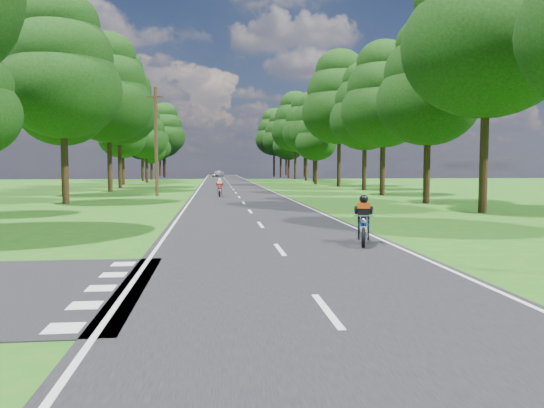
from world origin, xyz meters
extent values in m
plane|color=#1A5C15|center=(0.00, 0.00, 0.00)|extent=(160.00, 160.00, 0.00)
cube|color=black|center=(0.00, 50.00, 0.01)|extent=(7.00, 140.00, 0.02)
cube|color=silver|center=(0.00, -4.00, 0.02)|extent=(0.12, 2.00, 0.01)
cube|color=silver|center=(0.00, 2.00, 0.02)|extent=(0.12, 2.00, 0.01)
cube|color=silver|center=(0.00, 8.00, 0.02)|extent=(0.12, 2.00, 0.01)
cube|color=silver|center=(0.00, 14.00, 0.02)|extent=(0.12, 2.00, 0.01)
cube|color=silver|center=(0.00, 20.00, 0.02)|extent=(0.12, 2.00, 0.01)
cube|color=silver|center=(0.00, 26.00, 0.02)|extent=(0.12, 2.00, 0.01)
cube|color=silver|center=(0.00, 32.00, 0.02)|extent=(0.12, 2.00, 0.01)
cube|color=silver|center=(0.00, 38.00, 0.02)|extent=(0.12, 2.00, 0.01)
cube|color=silver|center=(0.00, 44.00, 0.02)|extent=(0.12, 2.00, 0.01)
cube|color=silver|center=(0.00, 50.00, 0.02)|extent=(0.12, 2.00, 0.01)
cube|color=silver|center=(0.00, 56.00, 0.02)|extent=(0.12, 2.00, 0.01)
cube|color=silver|center=(0.00, 62.00, 0.02)|extent=(0.12, 2.00, 0.01)
cube|color=silver|center=(0.00, 68.00, 0.02)|extent=(0.12, 2.00, 0.01)
cube|color=silver|center=(0.00, 74.00, 0.02)|extent=(0.12, 2.00, 0.01)
cube|color=silver|center=(0.00, 80.00, 0.02)|extent=(0.12, 2.00, 0.01)
cube|color=silver|center=(0.00, 86.00, 0.02)|extent=(0.12, 2.00, 0.01)
cube|color=silver|center=(0.00, 92.00, 0.02)|extent=(0.12, 2.00, 0.01)
cube|color=silver|center=(0.00, 98.00, 0.02)|extent=(0.12, 2.00, 0.01)
cube|color=silver|center=(0.00, 104.00, 0.02)|extent=(0.12, 2.00, 0.01)
cube|color=silver|center=(0.00, 110.00, 0.02)|extent=(0.12, 2.00, 0.01)
cube|color=silver|center=(0.00, 116.00, 0.02)|extent=(0.12, 2.00, 0.01)
cube|color=silver|center=(-3.30, 50.00, 0.02)|extent=(0.10, 140.00, 0.01)
cube|color=silver|center=(3.30, 50.00, 0.02)|extent=(0.10, 140.00, 0.01)
cube|color=silver|center=(-3.80, -4.50, 0.02)|extent=(0.50, 0.50, 0.01)
cube|color=silver|center=(-3.80, -3.30, 0.02)|extent=(0.50, 0.50, 0.01)
cube|color=silver|center=(-3.80, -2.10, 0.02)|extent=(0.50, 0.50, 0.01)
cube|color=silver|center=(-3.80, -0.90, 0.02)|extent=(0.50, 0.50, 0.01)
cube|color=silver|center=(-3.80, 0.30, 0.02)|extent=(0.50, 0.50, 0.01)
cylinder|color=black|center=(-10.57, 20.76, 1.96)|extent=(0.40, 0.40, 3.91)
ellipsoid|color=black|center=(-10.57, 20.76, 6.78)|extent=(6.85, 6.85, 5.82)
ellipsoid|color=black|center=(-10.57, 20.76, 8.68)|extent=(5.87, 5.87, 4.99)
ellipsoid|color=black|center=(-10.57, 20.76, 10.59)|extent=(4.40, 4.40, 3.74)
cylinder|color=black|center=(-12.94, 29.18, 1.90)|extent=(0.40, 0.40, 3.79)
ellipsoid|color=black|center=(-12.94, 29.18, 6.57)|extent=(6.64, 6.64, 5.64)
ellipsoid|color=black|center=(-12.94, 29.18, 8.41)|extent=(5.69, 5.69, 4.84)
ellipsoid|color=black|center=(-12.94, 29.18, 10.26)|extent=(4.27, 4.27, 3.63)
cylinder|color=black|center=(-10.82, 35.60, 2.16)|extent=(0.40, 0.40, 4.32)
ellipsoid|color=black|center=(-10.82, 35.60, 7.47)|extent=(7.56, 7.56, 6.42)
ellipsoid|color=black|center=(-10.82, 35.60, 9.58)|extent=(6.48, 6.48, 5.51)
ellipsoid|color=black|center=(-10.82, 35.60, 11.68)|extent=(4.86, 4.86, 4.13)
cylinder|color=black|center=(-11.26, 43.10, 2.20)|extent=(0.40, 0.40, 4.40)
ellipsoid|color=black|center=(-11.26, 43.10, 7.62)|extent=(7.71, 7.71, 6.55)
ellipsoid|color=black|center=(-11.26, 43.10, 9.77)|extent=(6.60, 6.60, 5.61)
ellipsoid|color=black|center=(-11.26, 43.10, 11.92)|extent=(4.95, 4.95, 4.21)
cylinder|color=black|center=(-12.61, 52.78, 1.60)|extent=(0.40, 0.40, 3.20)
ellipsoid|color=black|center=(-12.61, 52.78, 5.54)|extent=(5.60, 5.60, 4.76)
ellipsoid|color=black|center=(-12.61, 52.78, 7.10)|extent=(4.80, 4.80, 4.08)
ellipsoid|color=black|center=(-12.61, 52.78, 8.66)|extent=(3.60, 3.60, 3.06)
cylinder|color=black|center=(-10.75, 60.15, 1.61)|extent=(0.40, 0.40, 3.22)
ellipsoid|color=black|center=(-10.75, 60.15, 5.58)|extent=(5.64, 5.64, 4.79)
ellipsoid|color=black|center=(-10.75, 60.15, 7.15)|extent=(4.83, 4.83, 4.11)
ellipsoid|color=black|center=(-10.75, 60.15, 8.72)|extent=(3.62, 3.62, 3.08)
cylinder|color=black|center=(-12.29, 67.91, 1.80)|extent=(0.40, 0.40, 3.61)
ellipsoid|color=black|center=(-12.29, 67.91, 6.25)|extent=(6.31, 6.31, 5.37)
ellipsoid|color=black|center=(-12.29, 67.91, 8.01)|extent=(5.41, 5.41, 4.60)
ellipsoid|color=black|center=(-12.29, 67.91, 9.76)|extent=(4.06, 4.06, 3.45)
cylinder|color=black|center=(-11.94, 75.74, 1.33)|extent=(0.40, 0.40, 2.67)
ellipsoid|color=black|center=(-11.94, 75.74, 4.62)|extent=(4.67, 4.67, 3.97)
ellipsoid|color=black|center=(-11.94, 75.74, 5.92)|extent=(4.00, 4.00, 3.40)
ellipsoid|color=black|center=(-11.94, 75.74, 7.22)|extent=(3.00, 3.00, 2.55)
cylinder|color=black|center=(-12.18, 84.90, 1.54)|extent=(0.40, 0.40, 3.09)
ellipsoid|color=black|center=(-12.18, 84.90, 5.34)|extent=(5.40, 5.40, 4.59)
ellipsoid|color=black|center=(-12.18, 84.90, 6.85)|extent=(4.63, 4.63, 3.93)
ellipsoid|color=black|center=(-12.18, 84.90, 8.35)|extent=(3.47, 3.47, 2.95)
cylinder|color=black|center=(-11.23, 91.41, 2.24)|extent=(0.40, 0.40, 4.48)
ellipsoid|color=black|center=(-11.23, 91.41, 7.75)|extent=(7.84, 7.84, 6.66)
ellipsoid|color=black|center=(-11.23, 91.41, 9.94)|extent=(6.72, 6.72, 5.71)
ellipsoid|color=black|center=(-11.23, 91.41, 12.12)|extent=(5.04, 5.04, 4.28)
cylinder|color=black|center=(-12.28, 100.39, 2.05)|extent=(0.40, 0.40, 4.09)
ellipsoid|color=black|center=(-12.28, 100.39, 7.09)|extent=(7.16, 7.16, 6.09)
ellipsoid|color=black|center=(-12.28, 100.39, 9.08)|extent=(6.14, 6.14, 5.22)
ellipsoid|color=black|center=(-12.28, 100.39, 11.08)|extent=(4.61, 4.61, 3.92)
cylinder|color=black|center=(11.06, 12.20, 2.28)|extent=(0.40, 0.40, 4.56)
ellipsoid|color=black|center=(11.06, 12.20, 7.89)|extent=(7.98, 7.98, 6.78)
cylinder|color=black|center=(10.92, 18.69, 1.75)|extent=(0.40, 0.40, 3.49)
ellipsoid|color=black|center=(10.92, 18.69, 6.05)|extent=(6.12, 6.12, 5.20)
ellipsoid|color=black|center=(10.92, 18.69, 7.75)|extent=(5.24, 5.24, 4.46)
ellipsoid|color=black|center=(10.92, 18.69, 9.46)|extent=(3.93, 3.93, 3.34)
cylinder|color=black|center=(11.06, 27.58, 1.85)|extent=(0.40, 0.40, 3.69)
ellipsoid|color=black|center=(11.06, 27.58, 6.39)|extent=(6.46, 6.46, 5.49)
ellipsoid|color=black|center=(11.06, 27.58, 8.19)|extent=(5.54, 5.54, 4.71)
ellipsoid|color=black|center=(11.06, 27.58, 9.99)|extent=(4.15, 4.15, 3.53)
cylinder|color=black|center=(12.17, 36.42, 1.87)|extent=(0.40, 0.40, 3.74)
ellipsoid|color=black|center=(12.17, 36.42, 6.48)|extent=(6.55, 6.55, 5.57)
ellipsoid|color=black|center=(12.17, 36.42, 8.31)|extent=(5.62, 5.62, 4.77)
ellipsoid|color=black|center=(12.17, 36.42, 10.13)|extent=(4.21, 4.21, 3.58)
cylinder|color=black|center=(11.72, 44.72, 2.32)|extent=(0.40, 0.40, 4.64)
ellipsoid|color=black|center=(11.72, 44.72, 8.04)|extent=(8.12, 8.12, 6.91)
ellipsoid|color=black|center=(11.72, 44.72, 10.30)|extent=(6.96, 6.96, 5.92)
ellipsoid|color=black|center=(11.72, 44.72, 12.56)|extent=(5.22, 5.22, 4.44)
cylinder|color=black|center=(10.55, 51.92, 1.45)|extent=(0.40, 0.40, 2.91)
ellipsoid|color=black|center=(10.55, 51.92, 5.03)|extent=(5.09, 5.09, 4.33)
ellipsoid|color=black|center=(10.55, 51.92, 6.45)|extent=(4.36, 4.36, 3.71)
ellipsoid|color=black|center=(10.55, 51.92, 7.87)|extent=(3.27, 3.27, 2.78)
cylinder|color=black|center=(11.77, 59.40, 1.94)|extent=(0.40, 0.40, 3.88)
ellipsoid|color=black|center=(11.77, 59.40, 6.71)|extent=(6.78, 6.78, 5.77)
ellipsoid|color=black|center=(11.77, 59.40, 8.60)|extent=(5.81, 5.81, 4.94)
ellipsoid|color=black|center=(11.77, 59.40, 10.49)|extent=(4.36, 4.36, 3.71)
cylinder|color=black|center=(12.10, 67.87, 2.09)|extent=(0.40, 0.40, 4.18)
ellipsoid|color=black|center=(12.10, 67.87, 7.23)|extent=(7.31, 7.31, 6.21)
ellipsoid|color=black|center=(12.10, 67.87, 9.27)|extent=(6.27, 6.27, 5.33)
ellipsoid|color=black|center=(12.10, 67.87, 11.31)|extent=(4.70, 4.70, 4.00)
cylinder|color=black|center=(11.80, 76.83, 2.32)|extent=(0.40, 0.40, 4.63)
ellipsoid|color=black|center=(11.80, 76.83, 8.02)|extent=(8.11, 8.11, 6.89)
ellipsoid|color=black|center=(11.80, 76.83, 10.28)|extent=(6.95, 6.95, 5.91)
ellipsoid|color=black|center=(11.80, 76.83, 12.54)|extent=(5.21, 5.21, 4.43)
cylinder|color=black|center=(11.69, 84.12, 1.68)|extent=(0.40, 0.40, 3.36)
ellipsoid|color=black|center=(11.69, 84.12, 5.82)|extent=(5.88, 5.88, 5.00)
ellipsoid|color=black|center=(11.69, 84.12, 7.46)|extent=(5.04, 5.04, 4.29)
ellipsoid|color=black|center=(11.69, 84.12, 9.10)|extent=(3.78, 3.78, 3.21)
cylinder|color=black|center=(11.14, 91.34, 2.04)|extent=(0.40, 0.40, 4.09)
ellipsoid|color=black|center=(11.14, 91.34, 7.07)|extent=(7.15, 7.15, 6.08)
ellipsoid|color=black|center=(11.14, 91.34, 9.07)|extent=(6.13, 6.13, 5.21)
ellipsoid|color=black|center=(11.14, 91.34, 11.06)|extent=(4.60, 4.60, 3.91)
cylinder|color=black|center=(10.68, 99.10, 2.24)|extent=(0.40, 0.40, 4.48)
ellipsoid|color=black|center=(10.68, 99.10, 7.76)|extent=(7.84, 7.84, 6.66)
ellipsoid|color=black|center=(10.68, 99.10, 9.94)|extent=(6.72, 6.72, 5.71)
ellipsoid|color=black|center=(10.68, 99.10, 12.13)|extent=(5.04, 5.04, 4.28)
cylinder|color=black|center=(-14.00, 110.00, 1.92)|extent=(0.40, 0.40, 3.84)
ellipsoid|color=black|center=(-14.00, 110.00, 6.65)|extent=(6.72, 6.72, 5.71)
ellipsoid|color=black|center=(-14.00, 110.00, 8.52)|extent=(5.76, 5.76, 4.90)
ellipsoid|color=black|center=(-14.00, 110.00, 10.39)|extent=(4.32, 4.32, 3.67)
cylinder|color=black|center=(15.00, 112.00, 2.08)|extent=(0.40, 0.40, 4.16)
ellipsoid|color=black|center=(15.00, 112.00, 7.20)|extent=(7.28, 7.28, 6.19)
ellipsoid|color=black|center=(15.00, 112.00, 9.23)|extent=(6.24, 6.24, 5.30)
ellipsoid|color=black|center=(15.00, 112.00, 11.26)|extent=(4.68, 4.68, 3.98)
cylinder|color=black|center=(-16.00, 95.00, 1.76)|extent=(0.40, 0.40, 3.52)
ellipsoid|color=black|center=(-16.00, 95.00, 6.09)|extent=(6.16, 6.16, 5.24)
ellipsoid|color=black|center=(-16.00, 95.00, 7.81)|extent=(5.28, 5.28, 4.49)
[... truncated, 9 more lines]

